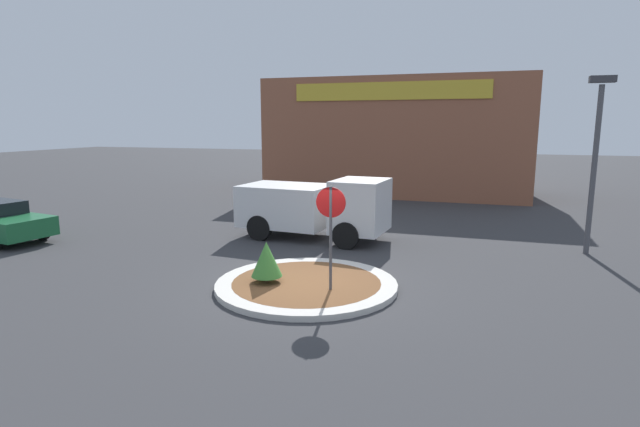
# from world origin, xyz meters

# --- Properties ---
(ground_plane) EXTENTS (120.00, 120.00, 0.00)m
(ground_plane) POSITION_xyz_m (0.00, 0.00, 0.00)
(ground_plane) COLOR #38383A
(traffic_island) EXTENTS (4.47, 4.47, 0.14)m
(traffic_island) POSITION_xyz_m (0.00, 0.00, 0.07)
(traffic_island) COLOR beige
(traffic_island) RESTS_ON ground_plane
(stop_sign) EXTENTS (0.70, 0.07, 2.58)m
(stop_sign) POSITION_xyz_m (0.73, -0.36, 1.79)
(stop_sign) COLOR #4C4C51
(stop_sign) RESTS_ON ground_plane
(island_shrub) EXTENTS (0.76, 0.76, 1.01)m
(island_shrub) POSITION_xyz_m (-0.92, -0.31, 0.72)
(island_shrub) COLOR brown
(island_shrub) RESTS_ON traffic_island
(utility_truck) EXTENTS (5.24, 2.55, 2.14)m
(utility_truck) POSITION_xyz_m (-1.54, 5.09, 1.14)
(utility_truck) COLOR silver
(utility_truck) RESTS_ON ground_plane
(storefront_building) EXTENTS (14.36, 6.07, 6.42)m
(storefront_building) POSITION_xyz_m (-0.78, 17.84, 3.22)
(storefront_building) COLOR #93563D
(storefront_building) RESTS_ON ground_plane
(light_pole) EXTENTS (0.70, 0.30, 5.35)m
(light_pole) POSITION_xyz_m (7.16, 5.73, 3.21)
(light_pole) COLOR #4C4C51
(light_pole) RESTS_ON ground_plane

